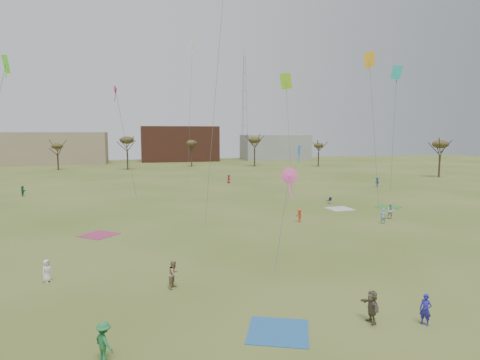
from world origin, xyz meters
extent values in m
plane|color=#41541A|center=(0.00, 0.00, 0.00)|extent=(260.00, 260.00, 0.00)
imported|color=white|center=(-15.65, 3.27, 0.77)|extent=(0.85, 0.89, 1.53)
imported|color=#256F3D|center=(-11.17, -7.85, 0.90)|extent=(1.22, 1.33, 1.79)
imported|color=#27229C|center=(4.92, -8.35, 0.84)|extent=(0.66, 0.73, 1.67)
imported|color=#9A7F62|center=(-7.40, 0.11, 0.91)|extent=(1.08, 1.12, 1.83)
imported|color=brown|center=(2.31, -7.45, 0.89)|extent=(0.56, 1.66, 1.78)
imported|color=#DF4629|center=(8.00, 16.50, 0.78)|extent=(0.84, 1.13, 1.55)
imported|color=#77A1C6|center=(16.66, 13.47, 0.85)|extent=(0.74, 0.65, 1.70)
imported|color=#BBBBBB|center=(18.98, 15.42, 0.93)|extent=(1.13, 1.04, 1.87)
imported|color=#256F49|center=(-27.13, 44.53, 0.83)|extent=(1.31, 1.54, 1.67)
imported|color=#AA1D40|center=(7.96, 52.92, 0.86)|extent=(0.99, 0.98, 1.72)
imported|color=navy|center=(33.26, 40.78, 0.90)|extent=(0.74, 1.20, 1.80)
cube|color=#2561A1|center=(-2.82, -7.20, 0.00)|extent=(3.97, 3.97, 0.03)
cube|color=beige|center=(16.24, 22.62, 0.00)|extent=(3.30, 3.30, 0.03)
cube|color=#992F57|center=(-13.39, 15.76, 0.00)|extent=(4.21, 4.21, 0.03)
cube|color=#2E802E|center=(23.13, 22.07, 0.00)|extent=(4.07, 4.07, 0.03)
cube|color=#151335|center=(16.76, 26.79, 0.42)|extent=(0.65, 0.65, 0.04)
cube|color=#151335|center=(16.97, 26.88, 0.65)|extent=(0.30, 0.51, 0.44)
cube|color=#5EEB29|center=(-20.71, 15.92, 16.15)|extent=(0.82, 0.82, 1.60)
cube|color=#5EEB29|center=(-20.71, 15.92, 15.59)|extent=(0.08, 0.08, 1.44)
cone|color=#FF50AC|center=(1.47, 2.75, 6.82)|extent=(1.23, 0.09, 1.23)
cube|color=#FF50AC|center=(1.47, 2.75, 6.04)|extent=(0.08, 0.08, 2.01)
cylinder|color=#4C4C51|center=(0.26, 0.81, 3.86)|extent=(2.46, 3.91, 5.94)
cube|color=orange|center=(18.24, 19.97, 18.84)|extent=(0.93, 0.93, 1.83)
cube|color=orange|center=(18.24, 19.97, 18.20)|extent=(0.08, 0.08, 1.64)
cylinder|color=#4C4C51|center=(17.97, 17.93, 9.87)|extent=(0.58, 4.12, 17.94)
cylinder|color=#4C4C51|center=(-1.40, 16.76, 14.45)|extent=(3.03, 3.17, 27.11)
cone|color=blue|center=(10.60, 23.11, 7.86)|extent=(1.20, 0.09, 1.20)
cube|color=blue|center=(10.60, 23.11, 7.10)|extent=(0.08, 0.08, 1.96)
cylinder|color=#4C4C51|center=(9.47, 22.35, 4.38)|extent=(2.31, 1.56, 6.98)
cube|color=#8FDD24|center=(13.46, 36.01, 17.98)|extent=(1.23, 1.23, 2.42)
cube|color=#8FDD24|center=(13.46, 36.01, 17.13)|extent=(0.08, 0.08, 2.18)
cylinder|color=#4C4C51|center=(12.95, 33.04, 9.44)|extent=(1.07, 5.97, 17.09)
cone|color=#B91357|center=(-12.02, 31.48, 15.65)|extent=(1.06, 0.08, 1.06)
cube|color=#B91357|center=(-12.02, 31.48, 14.98)|extent=(0.08, 0.08, 1.73)
cylinder|color=#4C4C51|center=(-10.87, 31.79, 8.28)|extent=(2.33, 0.65, 14.76)
cube|color=#178B7D|center=(28.69, 29.60, 18.98)|extent=(1.04, 1.04, 2.04)
cube|color=#178B7D|center=(28.69, 29.60, 18.27)|extent=(0.08, 0.08, 1.84)
cylinder|color=#4C4C51|center=(28.79, 29.88, 9.94)|extent=(0.24, 0.62, 18.08)
cube|color=white|center=(0.88, 51.20, 25.87)|extent=(0.71, 0.71, 1.22)
cube|color=white|center=(0.88, 51.20, 25.15)|extent=(0.08, 0.08, 1.84)
cylinder|color=#4C4C51|center=(0.27, 51.34, 13.38)|extent=(1.27, 0.32, 24.97)
cylinder|color=#3A2B1E|center=(-30.00, 92.00, 2.16)|extent=(0.40, 0.40, 4.32)
ellipsoid|color=#473D1E|center=(-30.00, 92.00, 6.34)|extent=(3.02, 3.02, 1.58)
cylinder|color=#3A2B1E|center=(-12.00, 88.00, 2.70)|extent=(0.40, 0.40, 5.40)
ellipsoid|color=#473D1E|center=(-12.00, 88.00, 7.92)|extent=(3.78, 3.78, 1.98)
cylinder|color=#3A2B1E|center=(6.00, 94.00, 2.34)|extent=(0.40, 0.40, 4.68)
ellipsoid|color=#473D1E|center=(6.00, 94.00, 6.86)|extent=(3.28, 3.28, 1.72)
cylinder|color=#3A2B1E|center=(24.00, 90.00, 2.64)|extent=(0.40, 0.40, 5.28)
ellipsoid|color=#473D1E|center=(24.00, 90.00, 7.74)|extent=(3.70, 3.70, 1.94)
cylinder|color=#3A2B1E|center=(42.00, 85.00, 2.10)|extent=(0.40, 0.40, 4.20)
ellipsoid|color=#473D1E|center=(42.00, 85.00, 6.16)|extent=(2.94, 2.94, 1.54)
cylinder|color=#3A2B1E|center=(56.00, 52.00, 2.52)|extent=(0.40, 0.40, 5.04)
ellipsoid|color=#473D1E|center=(56.00, 52.00, 7.39)|extent=(3.53, 3.53, 1.85)
cube|color=#937F60|center=(-35.00, 115.00, 5.00)|extent=(32.00, 14.00, 10.00)
cube|color=brown|center=(5.00, 120.00, 6.00)|extent=(26.00, 16.00, 12.00)
cube|color=gray|center=(40.00, 118.00, 4.50)|extent=(24.00, 12.00, 9.00)
cylinder|color=#9EA3A8|center=(30.90, 125.00, 19.00)|extent=(0.16, 0.16, 38.00)
cylinder|color=#9EA3A8|center=(29.55, 125.78, 19.00)|extent=(0.16, 0.16, 38.00)
cylinder|color=#9EA3A8|center=(29.55, 124.22, 19.00)|extent=(0.16, 0.16, 38.00)
cylinder|color=#9EA3A8|center=(30.00, 125.00, 39.50)|extent=(0.10, 0.10, 3.00)
camera|label=1|loc=(-9.53, -25.95, 10.08)|focal=30.80mm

